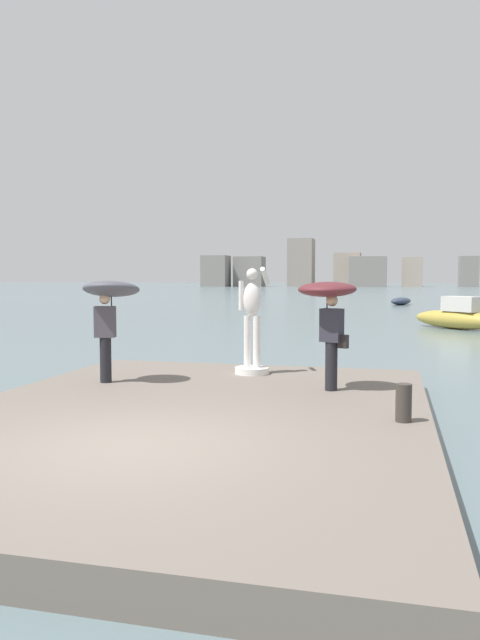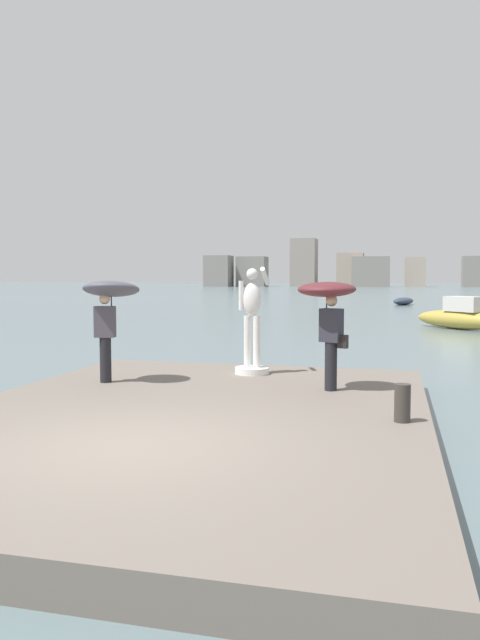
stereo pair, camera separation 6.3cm
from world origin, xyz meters
name	(u,v)px [view 2 (the right image)]	position (x,y,z in m)	size (l,w,h in m)	color
ground_plane	(352,309)	(0.00, 40.00, 0.00)	(400.00, 400.00, 0.00)	slate
pier	(185,422)	(0.00, 2.02, 0.20)	(7.34, 10.04, 0.40)	#70665B
statue_white_figure	(252,330)	(0.21, 5.72, 1.32)	(0.72, 0.92, 2.26)	white
onlooker_left	(110,300)	(-2.23, 4.05, 2.00)	(1.28, 1.30, 2.03)	black
onlooker_right	(328,303)	(1.95, 4.25, 1.98)	(1.37, 1.38, 1.97)	black
mooring_bollard	(402,403)	(3.25, 2.02, 0.67)	(0.23, 0.23, 0.54)	#38332D
boat_near	(403,301)	(3.87, 48.41, 0.32)	(2.41, 3.51, 0.65)	#2D384C
boat_far	(459,317)	(6.04, 23.47, 0.57)	(4.15, 4.21, 1.53)	#B2993D
distant_skyline	(380,267)	(-0.48, 144.94, 4.67)	(87.17, 13.87, 13.11)	gray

